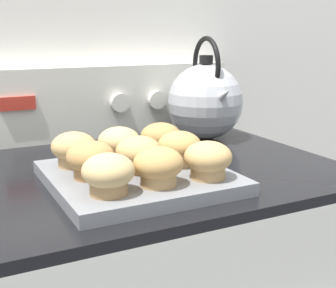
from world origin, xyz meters
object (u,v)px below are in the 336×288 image
(muffin_r0_c0, at_px, (108,174))
(tea_kettle, at_px, (206,100))
(muffin_r2_c2, at_px, (161,138))
(muffin_r0_c2, at_px, (208,160))
(muffin_r2_c1, at_px, (119,143))
(muffin_r0_c1, at_px, (158,166))
(muffin_r1_c1, at_px, (139,154))
(muffin_r1_c2, at_px, (179,148))
(muffin_r2_c0, at_px, (74,149))
(muffin_r1_c0, at_px, (91,159))
(muffin_pan, at_px, (138,177))

(muffin_r0_c0, distance_m, tea_kettle, 0.49)
(muffin_r2_c2, bearing_deg, muffin_r0_c0, -134.51)
(muffin_r0_c2, bearing_deg, muffin_r2_c1, 116.62)
(muffin_r0_c0, height_order, muffin_r0_c1, same)
(tea_kettle, bearing_deg, muffin_r0_c0, -138.20)
(muffin_r1_c1, relative_size, muffin_r1_c2, 1.00)
(muffin_r0_c2, xyz_separation_m, tea_kettle, (0.19, 0.33, 0.04))
(muffin_r1_c2, relative_size, muffin_r2_c0, 1.00)
(muffin_r0_c0, relative_size, muffin_r1_c1, 1.00)
(muffin_r0_c2, bearing_deg, muffin_r1_c2, 92.76)
(muffin_r2_c0, height_order, muffin_r2_c1, same)
(muffin_r2_c2, relative_size, tea_kettle, 0.32)
(muffin_r0_c0, bearing_deg, muffin_r0_c1, 1.89)
(muffin_r0_c2, xyz_separation_m, muffin_r1_c2, (-0.00, 0.09, 0.00))
(tea_kettle, bearing_deg, muffin_r2_c1, -151.28)
(muffin_r0_c2, xyz_separation_m, muffin_r1_c1, (-0.09, 0.09, 0.00))
(muffin_r1_c1, bearing_deg, muffin_r2_c0, 137.00)
(muffin_r1_c1, distance_m, tea_kettle, 0.37)
(muffin_r0_c2, distance_m, tea_kettle, 0.38)
(muffin_r0_c1, bearing_deg, muffin_r2_c1, 89.68)
(muffin_r1_c0, relative_size, muffin_r2_c0, 1.00)
(muffin_pan, distance_m, muffin_r1_c1, 0.04)
(muffin_pan, height_order, muffin_r0_c1, muffin_r0_c1)
(muffin_r0_c0, xyz_separation_m, muffin_r0_c2, (0.17, -0.00, 0.00))
(muffin_pan, xyz_separation_m, muffin_r2_c1, (0.00, 0.09, 0.04))
(muffin_r1_c0, bearing_deg, muffin_r2_c2, 26.79)
(muffin_r0_c2, height_order, muffin_r1_c1, same)
(muffin_r0_c0, xyz_separation_m, tea_kettle, (0.37, 0.33, 0.04))
(muffin_r1_c0, relative_size, tea_kettle, 0.32)
(muffin_r0_c2, distance_m, muffin_r2_c2, 0.17)
(muffin_r1_c1, relative_size, muffin_r2_c0, 1.00)
(muffin_r2_c1, bearing_deg, muffin_r1_c1, -88.93)
(muffin_pan, bearing_deg, muffin_r0_c1, -90.61)
(muffin_r0_c1, height_order, muffin_r1_c0, same)
(muffin_r0_c1, height_order, muffin_r0_c2, same)
(muffin_pan, distance_m, muffin_r2_c2, 0.13)
(muffin_r2_c0, xyz_separation_m, tea_kettle, (0.37, 0.16, 0.04))
(muffin_r1_c2, bearing_deg, muffin_pan, -178.55)
(muffin_r0_c0, distance_m, muffin_r1_c2, 0.19)
(muffin_r0_c2, distance_m, muffin_r1_c1, 0.12)
(muffin_r0_c1, xyz_separation_m, muffin_r1_c0, (-0.08, 0.09, 0.00))
(muffin_r2_c2, height_order, tea_kettle, tea_kettle)
(muffin_r0_c1, bearing_deg, muffin_pan, 89.39)
(muffin_r2_c0, bearing_deg, muffin_r2_c2, 1.67)
(muffin_r0_c1, distance_m, tea_kettle, 0.43)
(muffin_pan, distance_m, tea_kettle, 0.38)
(muffin_r1_c1, relative_size, muffin_r2_c2, 1.00)
(muffin_r0_c1, height_order, muffin_r1_c1, same)
(muffin_r0_c1, relative_size, muffin_r1_c0, 1.00)
(muffin_r1_c0, height_order, muffin_r2_c2, same)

